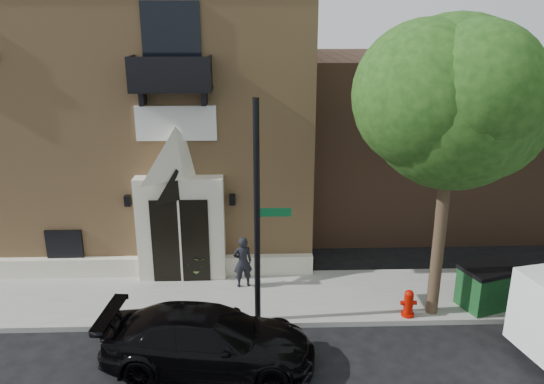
{
  "coord_description": "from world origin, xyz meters",
  "views": [
    {
      "loc": [
        1.24,
        -12.08,
        7.76
      ],
      "look_at": [
        1.71,
        2.0,
        3.12
      ],
      "focal_mm": 35.0,
      "sensor_mm": 36.0,
      "label": 1
    }
  ],
  "objects_px": {
    "black_sedan": "(209,340)",
    "fire_hydrant": "(408,303)",
    "dumpster": "(492,285)",
    "pedestrian_near": "(243,262)",
    "street_sign": "(258,215)"
  },
  "relations": [
    {
      "from": "dumpster",
      "to": "pedestrian_near",
      "type": "relative_size",
      "value": 1.29
    },
    {
      "from": "fire_hydrant",
      "to": "dumpster",
      "type": "xyz_separation_m",
      "value": [
        2.47,
        0.52,
        0.22
      ]
    },
    {
      "from": "street_sign",
      "to": "black_sedan",
      "type": "bearing_deg",
      "value": -123.43
    },
    {
      "from": "black_sedan",
      "to": "dumpster",
      "type": "relative_size",
      "value": 2.43
    },
    {
      "from": "black_sedan",
      "to": "street_sign",
      "type": "distance_m",
      "value": 3.18
    },
    {
      "from": "pedestrian_near",
      "to": "fire_hydrant",
      "type": "bearing_deg",
      "value": 145.15
    },
    {
      "from": "black_sedan",
      "to": "pedestrian_near",
      "type": "height_order",
      "value": "pedestrian_near"
    },
    {
      "from": "fire_hydrant",
      "to": "pedestrian_near",
      "type": "xyz_separation_m",
      "value": [
        -4.45,
        1.81,
        0.41
      ]
    },
    {
      "from": "black_sedan",
      "to": "fire_hydrant",
      "type": "height_order",
      "value": "black_sedan"
    },
    {
      "from": "black_sedan",
      "to": "street_sign",
      "type": "xyz_separation_m",
      "value": [
        1.16,
        1.76,
        2.39
      ]
    },
    {
      "from": "fire_hydrant",
      "to": "pedestrian_near",
      "type": "distance_m",
      "value": 4.82
    },
    {
      "from": "dumpster",
      "to": "street_sign",
      "type": "bearing_deg",
      "value": 165.72
    },
    {
      "from": "street_sign",
      "to": "fire_hydrant",
      "type": "distance_m",
      "value": 4.76
    },
    {
      "from": "street_sign",
      "to": "pedestrian_near",
      "type": "height_order",
      "value": "street_sign"
    },
    {
      "from": "fire_hydrant",
      "to": "dumpster",
      "type": "distance_m",
      "value": 2.53
    }
  ]
}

